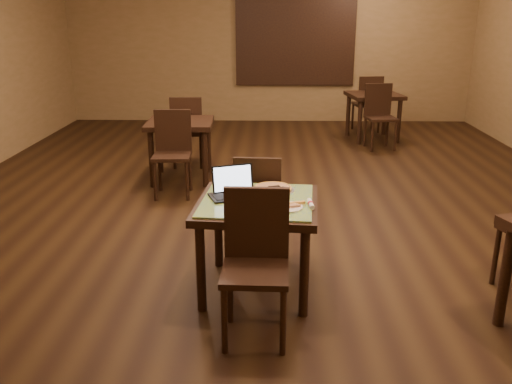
{
  "coord_description": "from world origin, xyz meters",
  "views": [
    {
      "loc": [
        -0.01,
        -6.06,
        2.14
      ],
      "look_at": [
        -0.1,
        -2.2,
        0.85
      ],
      "focal_mm": 38.0,
      "sensor_mm": 36.0,
      "label": 1
    }
  ],
  "objects_px": {
    "other_table_b": "(180,131)",
    "other_table_a": "(374,101)",
    "other_table_b_chair_far": "(187,128)",
    "other_table_b_chair_near": "(173,148)",
    "tiled_table": "(257,212)",
    "chair_main_far": "(258,200)",
    "chair_main_near": "(256,255)",
    "laptop": "(232,188)",
    "other_table_a_chair_near": "(379,112)",
    "other_table_a_chair_far": "(368,101)",
    "pizza_pan": "(273,190)"
  },
  "relations": [
    {
      "from": "other_table_b",
      "to": "other_table_a",
      "type": "bearing_deg",
      "value": 37.14
    },
    {
      "from": "other_table_b_chair_far",
      "to": "other_table_b_chair_near",
      "type": "bearing_deg",
      "value": 87.16
    },
    {
      "from": "tiled_table",
      "to": "chair_main_far",
      "type": "relative_size",
      "value": 1.03
    },
    {
      "from": "tiled_table",
      "to": "chair_main_near",
      "type": "distance_m",
      "value": 0.62
    },
    {
      "from": "laptop",
      "to": "other_table_a_chair_near",
      "type": "xyz_separation_m",
      "value": [
        2.08,
        4.75,
        -0.24
      ]
    },
    {
      "from": "other_table_a",
      "to": "other_table_a_chair_near",
      "type": "bearing_deg",
      "value": -99.66
    },
    {
      "from": "chair_main_far",
      "to": "other_table_b_chair_far",
      "type": "height_order",
      "value": "other_table_b_chair_far"
    },
    {
      "from": "chair_main_near",
      "to": "other_table_b_chair_far",
      "type": "bearing_deg",
      "value": 105.91
    },
    {
      "from": "chair_main_far",
      "to": "laptop",
      "type": "distance_m",
      "value": 0.62
    },
    {
      "from": "other_table_a",
      "to": "other_table_a_chair_far",
      "type": "relative_size",
      "value": 0.94
    },
    {
      "from": "other_table_a",
      "to": "other_table_b_chair_near",
      "type": "height_order",
      "value": "other_table_b_chair_near"
    },
    {
      "from": "chair_main_near",
      "to": "other_table_b_chair_near",
      "type": "xyz_separation_m",
      "value": [
        -1.08,
        3.02,
        -0.0
      ]
    },
    {
      "from": "laptop",
      "to": "other_table_b",
      "type": "distance_m",
      "value": 3.03
    },
    {
      "from": "other_table_a",
      "to": "tiled_table",
      "type": "bearing_deg",
      "value": -117.55
    },
    {
      "from": "tiled_table",
      "to": "other_table_a_chair_near",
      "type": "bearing_deg",
      "value": 73.42
    },
    {
      "from": "other_table_a",
      "to": "other_table_b_chair_far",
      "type": "bearing_deg",
      "value": -156.26
    },
    {
      "from": "laptop",
      "to": "chair_main_far",
      "type": "bearing_deg",
      "value": 48.83
    },
    {
      "from": "laptop",
      "to": "pizza_pan",
      "type": "height_order",
      "value": "laptop"
    },
    {
      "from": "tiled_table",
      "to": "other_table_b_chair_far",
      "type": "height_order",
      "value": "other_table_b_chair_far"
    },
    {
      "from": "pizza_pan",
      "to": "other_table_b_chair_far",
      "type": "bearing_deg",
      "value": 109.5
    },
    {
      "from": "other_table_b",
      "to": "other_table_b_chair_far",
      "type": "relative_size",
      "value": 0.86
    },
    {
      "from": "laptop",
      "to": "other_table_b_chair_near",
      "type": "xyz_separation_m",
      "value": [
        -0.88,
        2.3,
        -0.25
      ]
    },
    {
      "from": "chair_main_far",
      "to": "laptop",
      "type": "relative_size",
      "value": 2.44
    },
    {
      "from": "tiled_table",
      "to": "laptop",
      "type": "distance_m",
      "value": 0.28
    },
    {
      "from": "laptop",
      "to": "other_table_a_chair_near",
      "type": "relative_size",
      "value": 0.38
    },
    {
      "from": "tiled_table",
      "to": "laptop",
      "type": "bearing_deg",
      "value": 157.31
    },
    {
      "from": "chair_main_near",
      "to": "other_table_a",
      "type": "relative_size",
      "value": 1.06
    },
    {
      "from": "other_table_b_chair_far",
      "to": "chair_main_near",
      "type": "bearing_deg",
      "value": 101.82
    },
    {
      "from": "other_table_b_chair_near",
      "to": "other_table_b_chair_far",
      "type": "height_order",
      "value": "same"
    },
    {
      "from": "pizza_pan",
      "to": "other_table_a",
      "type": "relative_size",
      "value": 0.37
    },
    {
      "from": "other_table_b",
      "to": "tiled_table",
      "type": "bearing_deg",
      "value": -72.81
    },
    {
      "from": "laptop",
      "to": "other_table_a_chair_far",
      "type": "height_order",
      "value": "other_table_a_chair_far"
    },
    {
      "from": "chair_main_near",
      "to": "pizza_pan",
      "type": "bearing_deg",
      "value": 83.76
    },
    {
      "from": "tiled_table",
      "to": "other_table_a_chair_near",
      "type": "xyz_separation_m",
      "value": [
        1.88,
        4.86,
        -0.08
      ]
    },
    {
      "from": "other_table_a_chair_near",
      "to": "other_table_b_chair_far",
      "type": "distance_m",
      "value": 3.21
    },
    {
      "from": "tiled_table",
      "to": "chair_main_near",
      "type": "relative_size",
      "value": 0.97
    },
    {
      "from": "laptop",
      "to": "other_table_a_chair_far",
      "type": "bearing_deg",
      "value": 50.05
    },
    {
      "from": "chair_main_far",
      "to": "other_table_b",
      "type": "height_order",
      "value": "chair_main_far"
    },
    {
      "from": "other_table_a_chair_near",
      "to": "other_table_a_chair_far",
      "type": "xyz_separation_m",
      "value": [
        0.03,
        1.21,
        0.0
      ]
    },
    {
      "from": "tiled_table",
      "to": "other_table_b_chair_near",
      "type": "distance_m",
      "value": 2.64
    },
    {
      "from": "laptop",
      "to": "other_table_b_chair_near",
      "type": "relative_size",
      "value": 0.39
    },
    {
      "from": "other_table_b_chair_near",
      "to": "other_table_b_chair_far",
      "type": "xyz_separation_m",
      "value": [
        0.01,
        1.19,
        0.0
      ]
    },
    {
      "from": "other_table_b_chair_near",
      "to": "chair_main_far",
      "type": "bearing_deg",
      "value": -61.61
    },
    {
      "from": "other_table_b_chair_near",
      "to": "other_table_a_chair_near",
      "type": "bearing_deg",
      "value": 37.14
    },
    {
      "from": "other_table_a_chair_far",
      "to": "chair_main_far",
      "type": "bearing_deg",
      "value": 62.22
    },
    {
      "from": "tiled_table",
      "to": "chair_main_near",
      "type": "height_order",
      "value": "chair_main_near"
    },
    {
      "from": "other_table_a",
      "to": "chair_main_near",
      "type": "bearing_deg",
      "value": -115.73
    },
    {
      "from": "other_table_b",
      "to": "other_table_a_chair_far",
      "type": "bearing_deg",
      "value": 43.27
    },
    {
      "from": "other_table_a",
      "to": "other_table_a_chair_near",
      "type": "relative_size",
      "value": 0.94
    },
    {
      "from": "tiled_table",
      "to": "other_table_b_chair_near",
      "type": "xyz_separation_m",
      "value": [
        -1.08,
        2.41,
        -0.08
      ]
    }
  ]
}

